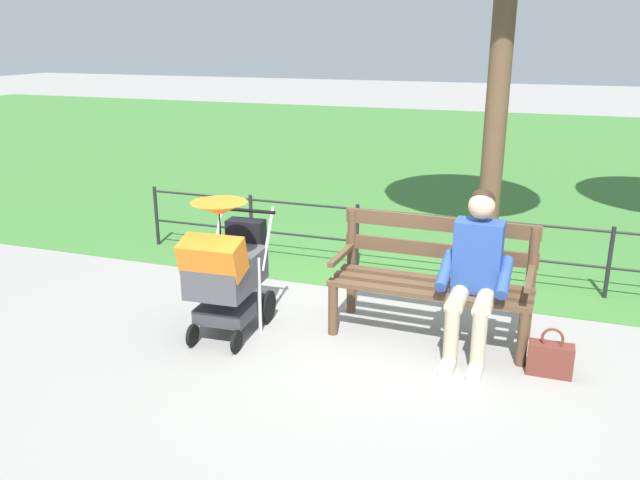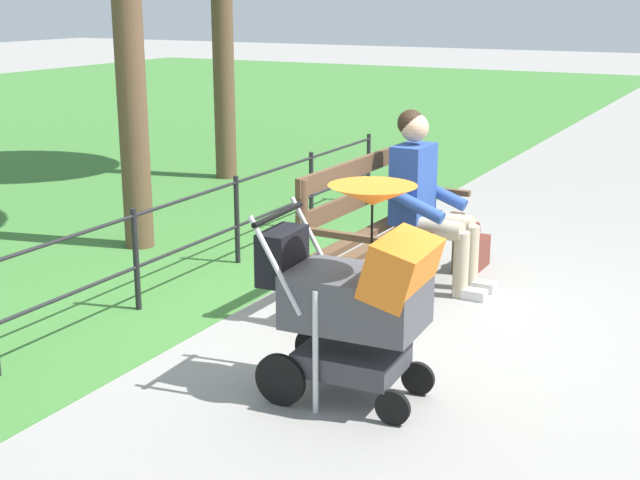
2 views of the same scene
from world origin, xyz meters
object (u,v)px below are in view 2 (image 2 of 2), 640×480
stroller (357,291)px  park_bench (377,223)px  handbag (475,252)px  person_on_bench (427,195)px

stroller → park_bench: bearing=-159.2°
park_bench → stroller: (1.57, 0.60, 0.07)m
handbag → person_on_bench: bearing=-17.4°
person_on_bench → stroller: (1.92, 0.37, -0.08)m
person_on_bench → handbag: size_ratio=3.45×
park_bench → stroller: stroller is taller
person_on_bench → stroller: bearing=11.0°
park_bench → person_on_bench: person_on_bench is taller
stroller → handbag: size_ratio=3.11×
park_bench → handbag: size_ratio=4.36×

